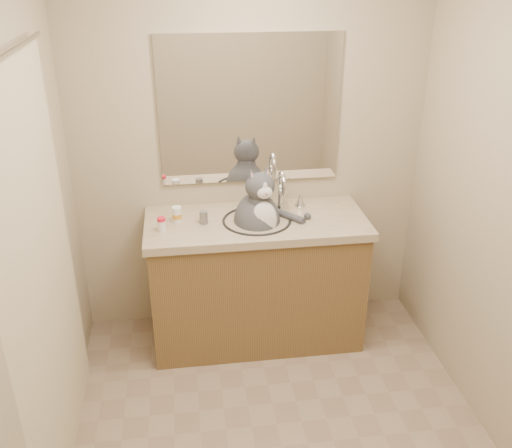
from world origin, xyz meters
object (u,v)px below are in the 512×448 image
at_px(cat, 258,218).
at_px(grey_canister, 204,217).
at_px(pill_bottle_redcap, 162,224).
at_px(pill_bottle_orange, 177,215).

relative_size(cat, grey_canister, 7.20).
height_order(cat, pill_bottle_redcap, cat).
height_order(pill_bottle_redcap, pill_bottle_orange, pill_bottle_orange).
distance_m(pill_bottle_redcap, pill_bottle_orange, 0.15).
bearing_deg(grey_canister, pill_bottle_redcap, -163.59).
bearing_deg(grey_canister, cat, -3.18).
height_order(pill_bottle_redcap, grey_canister, pill_bottle_redcap).
height_order(cat, grey_canister, cat).
bearing_deg(cat, pill_bottle_orange, 157.51).
height_order(pill_bottle_orange, grey_canister, pill_bottle_orange).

